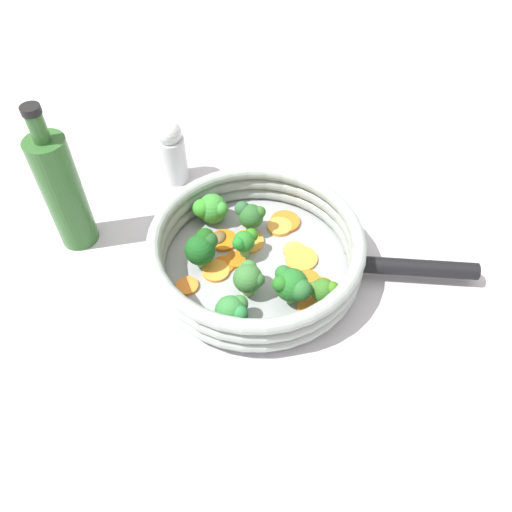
{
  "coord_description": "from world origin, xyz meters",
  "views": [
    {
      "loc": [
        -0.42,
        0.12,
        0.54
      ],
      "look_at": [
        0.0,
        0.0,
        0.03
      ],
      "focal_mm": 35.0,
      "sensor_mm": 36.0,
      "label": 1
    }
  ],
  "objects": [
    {
      "name": "ground_plane",
      "position": [
        0.0,
        0.0,
        0.0
      ],
      "size": [
        4.0,
        4.0,
        0.0
      ],
      "primitive_type": "plane",
      "color": "#B9B5BE"
    },
    {
      "name": "skillet",
      "position": [
        0.0,
        0.0,
        0.01
      ],
      "size": [
        0.27,
        0.27,
        0.01
      ],
      "primitive_type": "cylinder",
      "color": "#939699",
      "rests_on": "ground_plane"
    },
    {
      "name": "skillet_rim_wall",
      "position": [
        0.0,
        0.0,
        0.04
      ],
      "size": [
        0.29,
        0.29,
        0.06
      ],
      "color": "#939D98",
      "rests_on": "skillet"
    },
    {
      "name": "skillet_handle",
      "position": [
        -0.08,
        -0.2,
        0.02
      ],
      "size": [
        0.08,
        0.16,
        0.02
      ],
      "primitive_type": "cylinder",
      "rotation": [
        1.57,
        0.0,
        5.92
      ],
      "color": "black",
      "rests_on": "skillet"
    },
    {
      "name": "skillet_rivet_left",
      "position": [
        -0.07,
        -0.11,
        0.02
      ],
      "size": [
        0.01,
        0.01,
        0.01
      ],
      "primitive_type": "sphere",
      "color": "#959696",
      "rests_on": "skillet"
    },
    {
      "name": "skillet_rivet_right",
      "position": [
        -0.02,
        -0.13,
        0.02
      ],
      "size": [
        0.01,
        0.01,
        0.01
      ],
      "primitive_type": "sphere",
      "color": "#989696",
      "rests_on": "skillet"
    },
    {
      "name": "carrot_slice_0",
      "position": [
        0.01,
        0.04,
        0.01
      ],
      "size": [
        0.04,
        0.04,
        0.0
      ],
      "primitive_type": "cylinder",
      "rotation": [
        0.0,
        0.0,
        0.74
      ],
      "color": "orange",
      "rests_on": "skillet"
    },
    {
      "name": "carrot_slice_1",
      "position": [
        0.05,
        -0.05,
        0.02
      ],
      "size": [
        0.05,
        0.05,
        0.01
      ],
      "primitive_type": "cylinder",
      "rotation": [
        0.0,
        0.0,
        4.25
      ],
      "color": "gold",
      "rests_on": "skillet"
    },
    {
      "name": "carrot_slice_2",
      "position": [
        -0.05,
        -0.06,
        0.01
      ],
      "size": [
        0.04,
        0.04,
        0.0
      ],
      "primitive_type": "cylinder",
      "rotation": [
        0.0,
        0.0,
        2.9
      ],
      "color": "orange",
      "rests_on": "skillet"
    },
    {
      "name": "carrot_slice_3",
      "position": [
        0.06,
        -0.06,
        0.02
      ],
      "size": [
        0.05,
        0.05,
        0.01
      ],
      "primitive_type": "cylinder",
      "rotation": [
        0.0,
        0.0,
        0.26
      ],
      "color": "orange",
      "rests_on": "skillet"
    },
    {
      "name": "carrot_slice_4",
      "position": [
        -0.01,
        -0.06,
        0.01
      ],
      "size": [
        0.06,
        0.06,
        0.0
      ],
      "primitive_type": "cylinder",
      "rotation": [
        0.0,
        0.0,
        2.77
      ],
      "color": "orange",
      "rests_on": "skillet"
    },
    {
      "name": "carrot_slice_5",
      "position": [
        0.01,
        0.03,
        0.02
      ],
      "size": [
        0.04,
        0.04,
        0.01
      ],
      "primitive_type": "cylinder",
      "rotation": [
        0.0,
        0.0,
        2.84
      ],
      "color": "orange",
      "rests_on": "skillet"
    },
    {
      "name": "carrot_slice_6",
      "position": [
        0.05,
        0.06,
        0.02
      ],
      "size": [
        0.04,
        0.04,
        0.01
      ],
      "primitive_type": "cylinder",
      "rotation": [
        0.0,
        0.0,
        3.93
      ],
      "color": "orange",
      "rests_on": "skillet"
    },
    {
      "name": "carrot_slice_7",
      "position": [
        -0.09,
        -0.05,
        0.01
      ],
      "size": [
        0.04,
        0.04,
        0.0
      ],
      "primitive_type": "cylinder",
      "rotation": [
        0.0,
        0.0,
        1.37
      ],
      "color": "orange",
      "rests_on": "skillet"
    },
    {
      "name": "carrot_slice_8",
      "position": [
        0.0,
        0.06,
        0.01
      ],
      "size": [
        0.05,
        0.05,
        0.0
      ],
      "primitive_type": "cylinder",
      "rotation": [
        0.0,
        0.0,
        1.29
      ],
      "color": "orange",
      "rests_on": "skillet"
    },
    {
      "name": "carrot_slice_9",
      "position": [
        0.04,
        0.0,
        0.02
      ],
      "size": [
        0.06,
        0.06,
        0.0
      ],
      "primitive_type": "cylinder",
      "rotation": [
        0.0,
        0.0,
        3.86
      ],
      "color": "orange",
      "rests_on": "skillet"
    },
    {
      "name": "carrot_slice_10",
      "position": [
        0.05,
        0.03,
        0.02
      ],
      "size": [
        0.05,
        0.05,
        0.01
      ],
      "primitive_type": "cylinder",
      "rotation": [
        0.0,
        0.0,
        0.47
      ],
      "color": "orange",
      "rests_on": "skillet"
    },
    {
      "name": "carrot_slice_11",
      "position": [
        -0.01,
        0.1,
        0.02
      ],
      "size": [
        0.04,
        0.04,
        0.0
      ],
      "primitive_type": "cylinder",
      "rotation": [
        0.0,
        0.0,
        4.48
      ],
      "color": "orange",
      "rests_on": "skillet"
    },
    {
      "name": "carrot_slice_12",
      "position": [
        -0.06,
        -0.07,
        0.01
      ],
      "size": [
        0.05,
        0.05,
        0.0
      ],
      "primitive_type": "cylinder",
      "rotation": [
        0.0,
        0.0,
        0.83
      ],
      "color": "orange",
      "rests_on": "skillet"
    },
    {
      "name": "carrot_slice_13",
      "position": [
        0.01,
        -0.06,
        0.01
      ],
      "size": [
        0.04,
        0.04,
        0.0
      ],
      "primitive_type": "cylinder",
      "rotation": [
        0.0,
        0.0,
        3.21
      ],
      "color": "#F99542",
      "rests_on": "skillet"
    },
    {
      "name": "broccoli_floret_0",
      "position": [
        -0.09,
        0.05,
        0.04
      ],
      "size": [
        0.04,
        0.04,
        0.04
      ],
      "color": "#88B46C",
      "rests_on": "skillet"
    },
    {
      "name": "broccoli_floret_1",
      "position": [
        0.06,
        -0.01,
        0.04
      ],
      "size": [
        0.04,
        0.04,
        0.05
      ],
      "color": "#5F8E47",
      "rests_on": "skillet"
    },
    {
      "name": "broccoli_floret_2",
      "position": [
        0.02,
        0.07,
        0.05
      ],
      "size": [
        0.04,
        0.05,
        0.05
      ],
      "color": "#7AB764",
      "rests_on": "skillet"
    },
    {
      "name": "broccoli_floret_3",
      "position": [
        0.02,
        0.01,
        0.04
      ],
      "size": [
        0.03,
        0.03,
        0.05
      ],
      "color": "#629247",
      "rests_on": "skillet"
    },
    {
      "name": "broccoli_floret_4",
      "position": [
        0.1,
        0.04,
        0.04
      ],
      "size": [
        0.04,
        0.05,
        0.05
      ],
      "color": "#7FB45F",
      "rests_on": "skillet"
    },
    {
      "name": "broccoli_floret_5",
      "position": [
        -0.07,
        -0.03,
        0.05
      ],
      "size": [
        0.05,
        0.05,
        0.05
      ],
      "color": "#89B05C",
      "rests_on": "skillet"
    },
    {
      "name": "broccoli_floret_6",
      "position": [
        -0.09,
        -0.06,
        0.04
      ],
      "size": [
        0.03,
        0.04,
        0.04
      ],
      "color": "#7CAA68",
      "rests_on": "skillet"
    },
    {
      "name": "broccoli_floret_7",
      "position": [
        -0.04,
        0.02,
        0.04
      ],
      "size": [
        0.04,
        0.04,
        0.05
      ],
      "color": "#7DA658",
      "rests_on": "skillet"
    },
    {
      "name": "mushroom_piece_0",
      "position": [
        0.06,
        0.04,
        0.02
      ],
      "size": [
        0.03,
        0.03,
        0.01
      ],
      "primitive_type": "ellipsoid",
      "rotation": [
        0.0,
        0.0,
        5.77
      ],
      "color": "brown",
      "rests_on": "skillet"
    },
    {
      "name": "salt_shaker",
      "position": [
        0.22,
        0.07,
        0.05
      ],
      "size": [
        0.04,
        0.04,
        0.11
      ],
      "color": "silver",
      "rests_on": "ground_plane"
    },
    {
      "name": "oil_bottle",
      "position": [
        0.13,
        0.23,
        0.09
      ],
      "size": [
        0.05,
        0.05,
        0.22
      ],
      "color": "#2D5B28",
      "rests_on": "ground_plane"
    }
  ]
}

